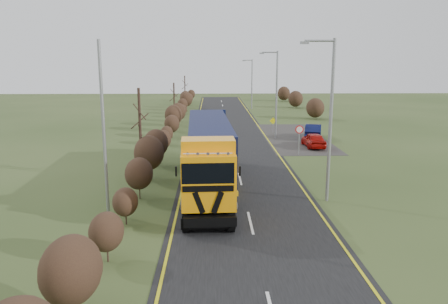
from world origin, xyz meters
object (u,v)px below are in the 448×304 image
at_px(car_blue_sedan, 313,131).
at_px(car_red_hatchback, 313,140).
at_px(streetlight_near, 329,114).
at_px(speed_sign, 299,134).
at_px(lorry, 209,151).

bearing_deg(car_blue_sedan, car_red_hatchback, 91.82).
bearing_deg(car_blue_sedan, streetlight_near, 93.40).
bearing_deg(car_blue_sedan, speed_sign, 83.25).
height_order(lorry, car_red_hatchback, lorry).
bearing_deg(car_red_hatchback, car_blue_sedan, -104.41).
height_order(car_red_hatchback, streetlight_near, streetlight_near).
height_order(car_blue_sedan, speed_sign, speed_sign).
relative_size(car_red_hatchback, speed_sign, 1.58).
distance_m(lorry, streetlight_near, 7.42).
xyz_separation_m(streetlight_near, speed_sign, (0.92, 12.26, -3.16)).
xyz_separation_m(car_red_hatchback, car_blue_sedan, (1.02, 4.57, 0.06)).
xyz_separation_m(lorry, car_red_hatchback, (9.39, 12.89, -1.71)).
bearing_deg(lorry, speed_sign, 50.53).
bearing_deg(lorry, streetlight_near, -22.97).
height_order(lorry, speed_sign, lorry).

